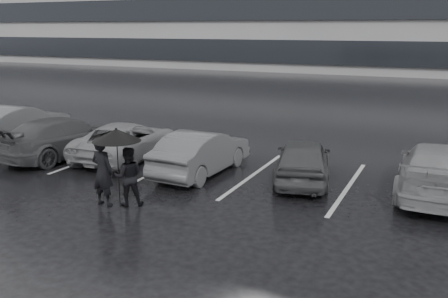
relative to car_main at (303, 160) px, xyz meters
name	(u,v)px	position (x,y,z in m)	size (l,w,h in m)	color
ground	(196,197)	(-2.09, -2.51, -0.63)	(160.00, 160.00, 0.00)	black
car_main	(303,160)	(0.00, 0.00, 0.00)	(1.48, 3.68, 1.26)	black
car_west_a	(201,152)	(-2.96, -0.50, 0.03)	(1.39, 3.97, 1.31)	#2D2D30
car_west_b	(127,140)	(-6.03, 0.03, -0.02)	(2.03, 4.41, 1.22)	#535356
car_west_c	(64,137)	(-8.07, -0.65, 0.05)	(1.90, 4.68, 1.36)	black
car_west_d	(17,124)	(-11.11, 0.20, 0.09)	(1.53, 4.38, 1.44)	#2D2D30
car_east	(438,170)	(3.51, 0.30, 0.06)	(1.92, 4.71, 1.37)	#535356
pedestrian_left	(103,172)	(-3.90, -3.94, 0.22)	(0.62, 0.41, 1.70)	black
pedestrian_right	(128,176)	(-3.33, -3.69, 0.11)	(0.71, 0.56, 1.47)	black
umbrella	(116,135)	(-3.47, -3.88, 1.16)	(1.16, 1.16, 1.97)	black
stall_stripes	(211,169)	(-2.89, -0.01, -0.63)	(19.72, 5.00, 0.00)	#AFAFB2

